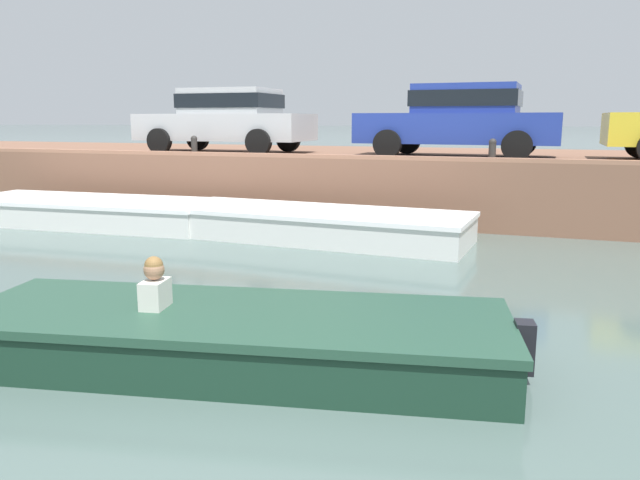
# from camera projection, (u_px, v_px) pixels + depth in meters

# --- Properties ---
(ground_plane) EXTENTS (400.00, 400.00, 0.00)m
(ground_plane) POSITION_uv_depth(u_px,v_px,m) (361.00, 312.00, 7.29)
(ground_plane) COLOR #4C605B
(far_quay_wall) EXTENTS (60.00, 6.00, 1.40)m
(far_quay_wall) POSITION_uv_depth(u_px,v_px,m) (457.00, 182.00, 15.22)
(far_quay_wall) COLOR brown
(far_quay_wall) RESTS_ON ground
(far_wall_coping) EXTENTS (60.00, 0.24, 0.08)m
(far_wall_coping) POSITION_uv_depth(u_px,v_px,m) (440.00, 159.00, 12.41)
(far_wall_coping) COLOR #9F6C52
(far_wall_coping) RESTS_ON far_quay_wall
(boat_moored_west_white) EXTENTS (6.84, 2.29, 0.55)m
(boat_moored_west_white) POSITION_uv_depth(u_px,v_px,m) (81.00, 211.00, 13.41)
(boat_moored_west_white) COLOR white
(boat_moored_west_white) RESTS_ON ground
(boat_moored_central_white) EXTENTS (6.89, 2.27, 0.56)m
(boat_moored_central_white) POSITION_uv_depth(u_px,v_px,m) (302.00, 224.00, 11.78)
(boat_moored_central_white) COLOR white
(boat_moored_central_white) RESTS_ON ground
(motorboat_passing) EXTENTS (6.07, 2.50, 0.99)m
(motorboat_passing) POSITION_uv_depth(u_px,v_px,m) (208.00, 336.00, 5.73)
(motorboat_passing) COLOR #193828
(motorboat_passing) RESTS_ON ground
(car_leftmost_silver) EXTENTS (4.22, 1.98, 1.54)m
(car_leftmost_silver) POSITION_uv_depth(u_px,v_px,m) (227.00, 118.00, 15.26)
(car_leftmost_silver) COLOR #B7BABC
(car_leftmost_silver) RESTS_ON far_quay_wall
(car_left_inner_blue) EXTENTS (4.30, 2.12, 1.54)m
(car_left_inner_blue) POSITION_uv_depth(u_px,v_px,m) (461.00, 118.00, 13.43)
(car_left_inner_blue) COLOR #233893
(car_left_inner_blue) RESTS_ON far_quay_wall
(mooring_bollard_west) EXTENTS (0.15, 0.15, 0.45)m
(mooring_bollard_west) POSITION_uv_depth(u_px,v_px,m) (194.00, 145.00, 14.32)
(mooring_bollard_west) COLOR #2D2B28
(mooring_bollard_west) RESTS_ON far_quay_wall
(mooring_bollard_mid) EXTENTS (0.15, 0.15, 0.45)m
(mooring_bollard_mid) POSITION_uv_depth(u_px,v_px,m) (492.00, 149.00, 12.17)
(mooring_bollard_mid) COLOR #2D2B28
(mooring_bollard_mid) RESTS_ON far_quay_wall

